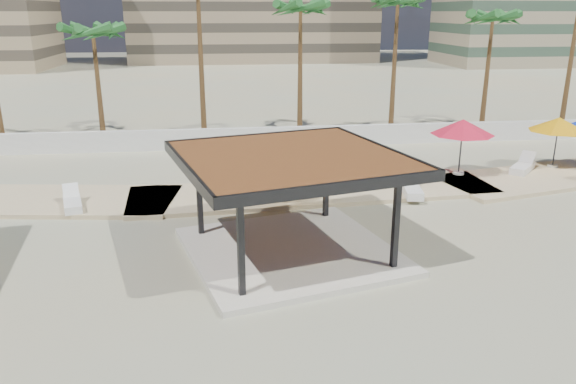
% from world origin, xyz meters
% --- Properties ---
extents(ground, '(200.00, 200.00, 0.00)m').
position_xyz_m(ground, '(0.00, 0.00, 0.00)').
color(ground, tan).
rests_on(ground, ground).
extents(promenade, '(44.45, 7.97, 0.24)m').
position_xyz_m(promenade, '(2.00, 7.67, 0.06)').
color(promenade, '#C6B284').
rests_on(promenade, ground).
extents(boundary_wall, '(56.00, 0.30, 1.20)m').
position_xyz_m(boundary_wall, '(0.00, 16.00, 0.60)').
color(boundary_wall, silver).
rests_on(boundary_wall, ground).
extents(pavilion_central, '(8.17, 8.17, 3.40)m').
position_xyz_m(pavilion_central, '(0.12, 0.69, 2.03)').
color(pavilion_central, beige).
rests_on(pavilion_central, ground).
extents(umbrella_b, '(2.80, 2.80, 2.30)m').
position_xyz_m(umbrella_b, '(0.11, 5.80, 2.16)').
color(umbrella_b, beige).
rests_on(umbrella_b, promenade).
extents(umbrella_c, '(3.95, 3.95, 2.66)m').
position_xyz_m(umbrella_c, '(9.29, 8.55, 2.47)').
color(umbrella_c, beige).
rests_on(umbrella_c, promenade).
extents(umbrella_e, '(2.86, 2.86, 2.52)m').
position_xyz_m(umbrella_e, '(14.53, 9.20, 2.34)').
color(umbrella_e, beige).
rests_on(umbrella_e, promenade).
extents(lounger_a, '(1.13, 2.07, 0.75)m').
position_xyz_m(lounger_a, '(-8.00, 5.84, 0.36)').
color(lounger_a, silver).
rests_on(lounger_a, promenade).
extents(lounger_b, '(1.02, 2.19, 0.80)m').
position_xyz_m(lounger_b, '(6.02, 5.85, 0.37)').
color(lounger_b, silver).
rests_on(lounger_b, promenade).
extents(lounger_d, '(1.98, 2.04, 0.82)m').
position_xyz_m(lounger_d, '(12.61, 8.65, 0.38)').
color(lounger_d, silver).
rests_on(lounger_d, promenade).
extents(palm_c, '(3.00, 3.00, 7.40)m').
position_xyz_m(palm_c, '(-9.00, 18.10, 6.34)').
color(palm_c, brown).
rests_on(palm_c, ground).
extents(palm_e, '(3.00, 3.00, 8.68)m').
position_xyz_m(palm_e, '(3.00, 18.40, 7.56)').
color(palm_e, brown).
rests_on(palm_e, ground).
extents(palm_f, '(3.00, 3.00, 9.06)m').
position_xyz_m(palm_f, '(9.00, 18.60, 7.91)').
color(palm_f, brown).
rests_on(palm_f, ground).
extents(palm_g, '(3.00, 3.00, 8.12)m').
position_xyz_m(palm_g, '(15.00, 18.20, 7.02)').
color(palm_g, brown).
rests_on(palm_g, ground).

